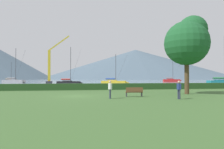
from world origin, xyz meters
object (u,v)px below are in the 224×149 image
sailboat_slip_6 (14,81)px  park_bench_under_tree (134,91)px  sailboat_slip_5 (114,82)px  sailboat_slip_2 (10,81)px  sailboat_slip_3 (69,83)px  person_seated_viewer (110,88)px  dock_crane (50,68)px  person_standing_walker (179,88)px  park_tree (188,41)px  sailboat_slip_4 (223,82)px  sailboat_slip_0 (172,80)px

sailboat_slip_6 → park_bench_under_tree: 64.26m
sailboat_slip_5 → park_bench_under_tree: size_ratio=4.87×
sailboat_slip_2 → sailboat_slip_6: sailboat_slip_6 is taller
sailboat_slip_3 → sailboat_slip_6: (-19.87, 20.28, 0.12)m
person_seated_viewer → dock_crane: (-11.84, 53.89, 4.25)m
person_standing_walker → park_tree: (3.99, 5.28, 5.37)m
park_bench_under_tree → dock_crane: 54.62m
person_standing_walker → person_seated_viewer: bearing=153.2°
sailboat_slip_2 → sailboat_slip_4: 79.82m
sailboat_slip_3 → person_seated_viewer: bearing=-70.9°
sailboat_slip_0 → sailboat_slip_3: (-47.75, -35.11, -0.13)m
sailboat_slip_2 → sailboat_slip_3: 43.65m
sailboat_slip_6 → person_seated_viewer: (24.88, -59.48, 0.25)m
park_bench_under_tree → dock_crane: dock_crane is taller
sailboat_slip_5 → person_seated_viewer: bearing=-81.6°
park_bench_under_tree → sailboat_slip_6: bearing=119.9°
sailboat_slip_2 → park_tree: size_ratio=0.92×
sailboat_slip_0 → dock_crane: dock_crane is taller
sailboat_slip_0 → sailboat_slip_6: size_ratio=0.79×
sailboat_slip_5 → sailboat_slip_4: bearing=6.2°
person_seated_viewer → person_standing_walker: same height
sailboat_slip_5 → park_bench_under_tree: (-4.72, -36.49, -0.11)m
sailboat_slip_5 → park_tree: size_ratio=0.93×
sailboat_slip_0 → dock_crane: size_ratio=0.59×
sailboat_slip_5 → park_bench_under_tree: bearing=-77.9°
sailboat_slip_3 → sailboat_slip_4: size_ratio=0.78×
dock_crane → sailboat_slip_4: bearing=-25.3°
sailboat_slip_4 → person_seated_viewer: (-36.34, -31.12, 0.22)m
sailboat_slip_2 → sailboat_slip_4: bearing=-20.1°
sailboat_slip_2 → sailboat_slip_4: (66.99, -43.41, 0.19)m
sailboat_slip_6 → sailboat_slip_0: bearing=26.1°
park_tree → sailboat_slip_4: bearing=46.2°
sailboat_slip_0 → sailboat_slip_2: 73.38m
sailboat_slip_3 → sailboat_slip_5: bearing=6.1°
sailboat_slip_6 → sailboat_slip_3: bearing=-31.9°
sailboat_slip_0 → sailboat_slip_2: bearing=-168.9°
sailboat_slip_3 → sailboat_slip_6: 28.40m
park_bench_under_tree → dock_crane: (-14.56, 52.44, 4.69)m
park_bench_under_tree → park_tree: park_tree is taller
sailboat_slip_2 → dock_crane: dock_crane is taller
sailboat_slip_6 → dock_crane: dock_crane is taller
sailboat_slip_4 → park_bench_under_tree: sailboat_slip_4 is taller
sailboat_slip_2 → sailboat_slip_3: (25.63, -35.33, 0.04)m
sailboat_slip_2 → dock_crane: size_ratio=0.51×
park_tree → sailboat_slip_5: bearing=94.2°
sailboat_slip_4 → sailboat_slip_5: size_ratio=1.56×
park_bench_under_tree → person_standing_walker: (3.24, -3.08, 0.44)m
sailboat_slip_4 → sailboat_slip_6: sailboat_slip_4 is taller
dock_crane → sailboat_slip_5: bearing=-39.6°
sailboat_slip_0 → sailboat_slip_4: sailboat_slip_4 is taller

